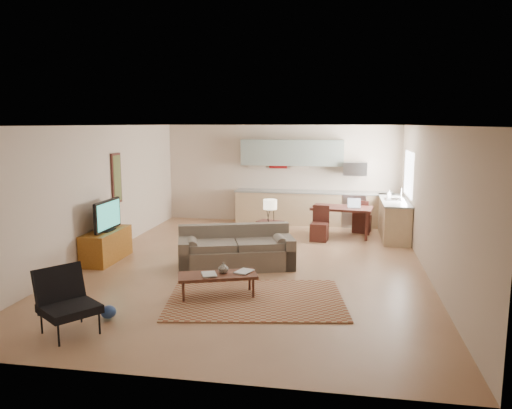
% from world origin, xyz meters
% --- Properties ---
extents(room, '(9.00, 9.00, 9.00)m').
position_xyz_m(room, '(0.00, 0.00, 1.35)').
color(room, '#9B6D4C').
rests_on(room, ground).
extents(kitchen_counter_back, '(4.26, 0.64, 0.92)m').
position_xyz_m(kitchen_counter_back, '(0.90, 4.18, 0.46)').
color(kitchen_counter_back, tan).
rests_on(kitchen_counter_back, ground).
extents(kitchen_counter_right, '(0.64, 2.26, 0.92)m').
position_xyz_m(kitchen_counter_right, '(2.93, 3.00, 0.46)').
color(kitchen_counter_right, tan).
rests_on(kitchen_counter_right, ground).
extents(kitchen_range, '(0.62, 0.62, 0.90)m').
position_xyz_m(kitchen_range, '(2.00, 4.18, 0.45)').
color(kitchen_range, '#A5A8AD').
rests_on(kitchen_range, ground).
extents(kitchen_microwave, '(0.62, 0.40, 0.35)m').
position_xyz_m(kitchen_microwave, '(2.00, 4.20, 1.55)').
color(kitchen_microwave, '#A5A8AD').
rests_on(kitchen_microwave, room).
extents(upper_cabinets, '(2.80, 0.34, 0.70)m').
position_xyz_m(upper_cabinets, '(0.30, 4.33, 1.95)').
color(upper_cabinets, gray).
rests_on(upper_cabinets, room).
extents(window_right, '(0.02, 1.40, 1.05)m').
position_xyz_m(window_right, '(3.23, 3.00, 1.55)').
color(window_right, white).
rests_on(window_right, room).
extents(wall_art_left, '(0.06, 0.42, 1.10)m').
position_xyz_m(wall_art_left, '(-3.21, 0.90, 1.55)').
color(wall_art_left, olive).
rests_on(wall_art_left, room).
extents(triptych, '(1.70, 0.04, 0.50)m').
position_xyz_m(triptych, '(-0.10, 4.47, 1.75)').
color(triptych, beige).
rests_on(triptych, room).
extents(rug, '(2.99, 2.30, 0.02)m').
position_xyz_m(rug, '(0.38, -1.93, 0.01)').
color(rug, brown).
rests_on(rug, floor).
extents(sofa, '(2.46, 1.64, 0.79)m').
position_xyz_m(sofa, '(-0.29, -0.24, 0.39)').
color(sofa, '#685D50').
rests_on(sofa, floor).
extents(coffee_table, '(1.34, 0.89, 0.38)m').
position_xyz_m(coffee_table, '(-0.24, -1.89, 0.19)').
color(coffee_table, '#4A2619').
rests_on(coffee_table, floor).
extents(book_a, '(0.44, 0.46, 0.03)m').
position_xyz_m(book_a, '(-0.46, -2.02, 0.39)').
color(book_a, maroon).
rests_on(book_a, coffee_table).
extents(book_b, '(0.43, 0.46, 0.02)m').
position_xyz_m(book_b, '(0.05, -1.68, 0.38)').
color(book_b, navy).
rests_on(book_b, coffee_table).
extents(vase, '(0.22, 0.22, 0.18)m').
position_xyz_m(vase, '(-0.16, -1.81, 0.46)').
color(vase, black).
rests_on(vase, coffee_table).
extents(armchair, '(1.06, 1.06, 0.87)m').
position_xyz_m(armchair, '(-1.80, -3.61, 0.43)').
color(armchair, black).
rests_on(armchair, floor).
extents(tv_credenza, '(0.51, 1.34, 0.62)m').
position_xyz_m(tv_credenza, '(-2.97, -0.20, 0.31)').
color(tv_credenza, brown).
rests_on(tv_credenza, floor).
extents(tv, '(0.10, 1.03, 0.62)m').
position_xyz_m(tv, '(-2.92, -0.20, 0.93)').
color(tv, black).
rests_on(tv, tv_credenza).
extents(console_table, '(0.61, 0.50, 0.62)m').
position_xyz_m(console_table, '(0.13, 1.34, 0.31)').
color(console_table, '#3E1B16').
rests_on(console_table, floor).
extents(table_lamp, '(0.35, 0.35, 0.50)m').
position_xyz_m(table_lamp, '(0.13, 1.34, 0.87)').
color(table_lamp, beige).
rests_on(table_lamp, console_table).
extents(dining_table, '(1.54, 1.01, 0.73)m').
position_xyz_m(dining_table, '(1.68, 2.84, 0.37)').
color(dining_table, '#3E1B16').
rests_on(dining_table, floor).
extents(dining_chair_near, '(0.45, 0.46, 0.83)m').
position_xyz_m(dining_chair_near, '(1.17, 2.28, 0.41)').
color(dining_chair_near, '#3E1B16').
rests_on(dining_chair_near, floor).
extents(dining_chair_far, '(0.50, 0.52, 0.85)m').
position_xyz_m(dining_chair_far, '(2.19, 3.40, 0.42)').
color(dining_chair_far, '#3E1B16').
rests_on(dining_chair_far, floor).
extents(laptop, '(0.31, 0.23, 0.23)m').
position_xyz_m(laptop, '(1.97, 2.74, 0.85)').
color(laptop, '#A5A8AD').
rests_on(laptop, dining_table).
extents(soap_bottle, '(0.09, 0.09, 0.19)m').
position_xyz_m(soap_bottle, '(2.83, 3.33, 1.02)').
color(soap_bottle, beige).
rests_on(soap_bottle, kitchen_counter_right).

